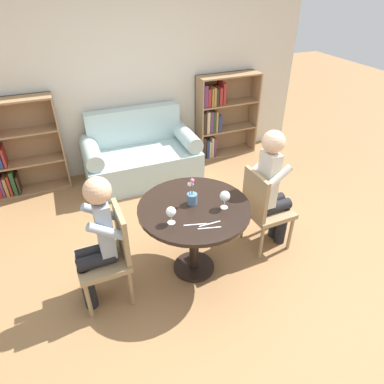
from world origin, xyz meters
TOP-DOWN VIEW (x-y plane):
  - ground_plane at (0.00, 0.00)m, footprint 16.00×16.00m
  - back_wall at (0.00, 2.32)m, footprint 5.20×0.05m
  - round_table at (0.00, 0.00)m, footprint 1.00×1.00m
  - couch at (0.00, 1.90)m, footprint 1.51×0.80m
  - bookshelf_left at (-1.55, 2.17)m, footprint 0.94×0.28m
  - bookshelf_right at (1.30, 2.16)m, footprint 0.94×0.28m
  - chair_left at (-0.77, -0.02)m, footprint 0.43×0.43m
  - chair_right at (0.77, 0.05)m, footprint 0.44×0.44m
  - person_left at (-0.86, -0.02)m, footprint 0.42×0.34m
  - person_right at (0.85, 0.06)m, footprint 0.43×0.35m
  - wine_glass_left at (-0.26, -0.14)m, footprint 0.08×0.08m
  - wine_glass_right at (0.24, -0.11)m, footprint 0.09×0.09m
  - flower_vase at (-0.00, 0.05)m, footprint 0.09×0.09m
  - knife_left_setting at (0.02, -0.27)m, footprint 0.19×0.01m
  - fork_left_setting at (-0.09, -0.24)m, footprint 0.19×0.06m
  - knife_right_setting at (0.00, -0.32)m, footprint 0.19×0.06m

SIDE VIEW (x-z plane):
  - ground_plane at x=0.00m, z-range 0.00..0.00m
  - couch at x=0.00m, z-range -0.15..0.77m
  - chair_left at x=-0.77m, z-range 0.04..0.94m
  - chair_right at x=0.77m, z-range 0.04..0.94m
  - bookshelf_left at x=-1.55m, z-range -0.03..1.20m
  - round_table at x=0.00m, z-range 0.24..0.99m
  - bookshelf_right at x=1.30m, z-range 0.00..1.23m
  - person_left at x=-0.86m, z-range 0.05..1.28m
  - person_right at x=0.85m, z-range 0.05..1.36m
  - knife_left_setting at x=0.02m, z-range 0.75..0.75m
  - fork_left_setting at x=-0.09m, z-range 0.75..0.75m
  - knife_right_setting at x=0.00m, z-range 0.75..0.75m
  - flower_vase at x=0.00m, z-range 0.69..0.95m
  - wine_glass_left at x=-0.26m, z-range 0.78..0.93m
  - wine_glass_right at x=0.24m, z-range 0.78..0.95m
  - back_wall at x=0.00m, z-range 0.00..2.70m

